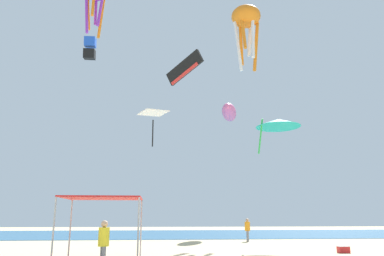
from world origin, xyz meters
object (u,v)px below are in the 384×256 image
canopy_tent (103,200)px  kite_parafoil_black (184,68)px  person_leftmost (104,240)px  kite_octopus_orange (246,20)px  kite_diamond_white (153,115)px  kite_inflatable_pink (229,112)px  person_near_tent (247,228)px  kite_delta_teal (278,123)px  cooler_box (343,249)px  kite_box_blue (90,48)px

canopy_tent → kite_parafoil_black: kite_parafoil_black is taller
person_leftmost → kite_octopus_orange: bearing=-47.7°
kite_diamond_white → kite_inflatable_pink: bearing=-54.3°
kite_parafoil_black → kite_inflatable_pink: 11.23m
person_near_tent → kite_delta_teal: kite_delta_teal is taller
kite_parafoil_black → kite_octopus_orange: bearing=-98.1°
kite_diamond_white → kite_octopus_orange: bearing=-70.4°
kite_octopus_orange → kite_inflatable_pink: bearing=-138.3°
person_leftmost → kite_parafoil_black: bearing=-34.1°
person_leftmost → kite_diamond_white: kite_diamond_white is taller
canopy_tent → kite_diamond_white: bearing=74.1°
canopy_tent → cooler_box: (11.99, 2.43, -2.34)m
kite_inflatable_pink → kite_delta_teal: size_ratio=1.63×
kite_parafoil_black → kite_box_blue: 22.07m
person_near_tent → kite_inflatable_pink: bearing=-164.7°
cooler_box → kite_inflatable_pink: kite_inflatable_pink is taller
person_leftmost → kite_inflatable_pink: 27.88m
kite_parafoil_black → person_near_tent: bearing=-125.0°
canopy_tent → kite_inflatable_pink: 25.32m
canopy_tent → kite_diamond_white: size_ratio=1.42×
cooler_box → kite_delta_teal: (-1.69, 4.19, 7.72)m
canopy_tent → kite_octopus_orange: (10.71, 15.57, 18.05)m
person_leftmost → cooler_box: person_leftmost is taller
canopy_tent → person_near_tent: canopy_tent is taller
canopy_tent → person_leftmost: (0.44, -2.50, -1.53)m
person_near_tent → kite_inflatable_pink: (0.63, 9.10, 11.67)m
kite_delta_teal → kite_box_blue: bearing=122.3°
kite_box_blue → kite_delta_teal: 31.00m
cooler_box → kite_parafoil_black: (-7.62, 8.79, 13.29)m
person_near_tent → person_leftmost: bearing=-12.3°
kite_diamond_white → kite_inflatable_pink: 16.55m
person_near_tent → kite_box_blue: bearing=-116.6°
kite_delta_teal → kite_octopus_orange: bearing=81.7°
kite_diamond_white → kite_parafoil_black: (2.36, 4.16, 5.06)m
person_leftmost → kite_inflatable_pink: bearing=-40.1°
cooler_box → kite_octopus_orange: size_ratio=0.09×
person_near_tent → kite_parafoil_black: size_ratio=0.59×
kite_diamond_white → kite_delta_teal: (8.29, -0.44, -0.50)m
canopy_tent → cooler_box: bearing=11.5°
kite_parafoil_black → kite_box_blue: bearing=-9.9°
cooler_box → kite_octopus_orange: bearing=95.6°
cooler_box → kite_parafoil_black: size_ratio=0.20×
person_near_tent → kite_delta_teal: size_ratio=0.53×
kite_box_blue → person_leftmost: bearing=102.8°
canopy_tent → kite_box_blue: size_ratio=1.08×
kite_delta_teal → kite_octopus_orange: size_ratio=0.48×
person_near_tent → cooler_box: bearing=35.3°
person_leftmost → cooler_box: bearing=-85.0°
canopy_tent → kite_inflatable_pink: size_ratio=0.63×
cooler_box → kite_parafoil_black: kite_parafoil_black is taller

